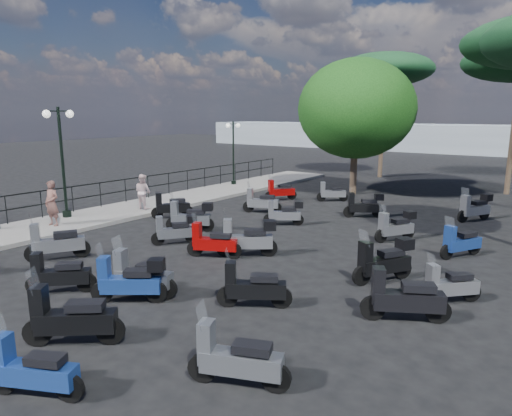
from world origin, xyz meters
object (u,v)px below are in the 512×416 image
Objects in this scene: scooter_11 at (261,202)px; scooter_24 at (404,298)px; scooter_7 at (141,276)px; scooter_9 at (213,242)px; scooter_12 at (71,319)px; scooter_18 at (384,262)px; lamp_post_1 at (62,155)px; scooter_22 at (236,360)px; scooter_15 at (248,239)px; scooter_5 at (280,191)px; scooter_4 at (171,207)px; scooter_26 at (475,208)px; scooter_1 at (56,243)px; scooter_19 at (396,227)px; scooter_23 at (449,286)px; scooter_13 at (32,371)px; scooter_10 at (284,213)px; scooter_2 at (175,230)px; scooter_17 at (253,288)px; scooter_25 at (460,243)px; woman at (52,203)px; scooter_14 at (130,281)px; lamp_post_2 at (233,149)px; pedestrian_far at (143,192)px; scooter_16 at (332,193)px; scooter_3 at (190,217)px; broadleaf_tree at (356,109)px; scooter_20 at (364,206)px; scooter_8 at (59,275)px; pine_2 at (386,70)px.

scooter_11 is 0.98× the size of scooter_24.
scooter_9 is (-0.58, 3.21, -0.02)m from scooter_7.
scooter_18 is (3.47, 6.60, 0.03)m from scooter_12.
lamp_post_1 is 2.72× the size of scooter_22.
scooter_15 reaches higher than scooter_11.
scooter_5 is 13.64m from scooter_24.
scooter_22 is (9.62, -7.70, -0.01)m from scooter_4.
scooter_15 reaches higher than scooter_26.
scooter_1 is 1.02× the size of scooter_15.
scooter_19 is 5.21m from scooter_23.
scooter_13 is at bearing -35.36° from lamp_post_1.
scooter_24 is (1.34, 3.86, 0.04)m from scooter_22.
scooter_10 is at bearing 29.25° from lamp_post_1.
scooter_2 is 0.90× the size of scooter_17.
scooter_25 is (9.56, 7.32, -0.05)m from scooter_1.
scooter_9 is (8.00, -0.16, -2.17)m from lamp_post_1.
scooter_25 is (8.46, -1.54, -0.02)m from scooter_11.
woman reaches higher than scooter_14.
scooter_9 is at bearing -49.16° from lamp_post_2.
scooter_10 is 2.40m from scooter_11.
pedestrian_far reaches higher than scooter_5.
scooter_25 is (13.98, 4.26, -2.18)m from lamp_post_1.
scooter_16 is 16.06m from scooter_22.
scooter_9 is 7.21m from scooter_13.
scooter_23 is (3.46, 2.83, -0.05)m from scooter_17.
scooter_25 is at bearing -37.19° from scooter_23.
scooter_5 is 0.93× the size of scooter_14.
scooter_3 is at bearing 16.09° from lamp_post_1.
pedestrian_far is 6.49m from scooter_10.
scooter_12 reaches higher than scooter_3.
scooter_12 is at bearing 132.91° from pedestrian_far.
broadleaf_tree is (-4.38, 14.87, 4.01)m from scooter_17.
scooter_15 reaches higher than scooter_22.
scooter_4 is 0.86× the size of scooter_7.
scooter_2 is at bearing 0.15° from lamp_post_1.
lamp_post_2 is 17.05m from scooter_14.
scooter_9 is 0.97× the size of scooter_18.
scooter_20 is at bearing -1.79° from scooter_24.
scooter_17 is 12.19m from scooter_26.
lamp_post_1 is 8.46m from scooter_8.
scooter_18 reaches higher than scooter_5.
pedestrian_far reaches higher than scooter_25.
scooter_8 is at bearing 72.26° from scooter_18.
scooter_23 is at bearing -79.01° from scooter_12.
scooter_2 is 5.64m from scooter_11.
pine_2 is (-0.69, 19.70, 6.57)m from scooter_2.
broadleaf_tree is (-1.98, 16.31, 3.95)m from scooter_14.
scooter_8 is at bearing 100.95° from scooter_7.
scooter_18 is (11.61, -1.97, -0.37)m from pedestrian_far.
pine_2 is (-2.17, 15.38, 6.56)m from scooter_10.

